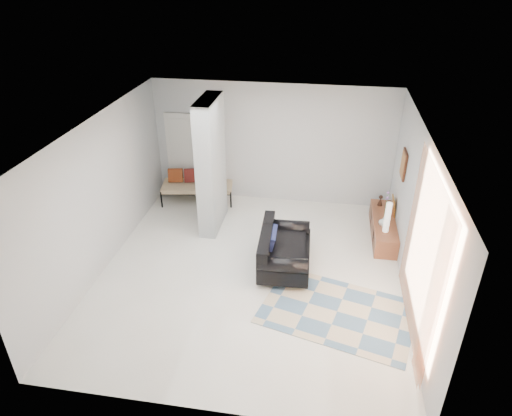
# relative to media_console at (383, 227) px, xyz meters

# --- Properties ---
(floor) EXTENTS (6.00, 6.00, 0.00)m
(floor) POSITION_rel_media_console_xyz_m (-2.52, -1.70, -0.20)
(floor) COLOR silver
(floor) RESTS_ON ground
(ceiling) EXTENTS (6.00, 6.00, 0.00)m
(ceiling) POSITION_rel_media_console_xyz_m (-2.52, -1.70, 2.60)
(ceiling) COLOR white
(ceiling) RESTS_ON wall_back
(wall_back) EXTENTS (6.00, 0.00, 6.00)m
(wall_back) POSITION_rel_media_console_xyz_m (-2.52, 1.30, 1.20)
(wall_back) COLOR silver
(wall_back) RESTS_ON ground
(wall_front) EXTENTS (6.00, 0.00, 6.00)m
(wall_front) POSITION_rel_media_console_xyz_m (-2.52, -4.70, 1.20)
(wall_front) COLOR silver
(wall_front) RESTS_ON ground
(wall_left) EXTENTS (0.00, 6.00, 6.00)m
(wall_left) POSITION_rel_media_console_xyz_m (-5.27, -1.70, 1.20)
(wall_left) COLOR silver
(wall_left) RESTS_ON ground
(wall_right) EXTENTS (0.00, 6.00, 6.00)m
(wall_right) POSITION_rel_media_console_xyz_m (0.23, -1.70, 1.20)
(wall_right) COLOR silver
(wall_right) RESTS_ON ground
(partition_column) EXTENTS (0.35, 1.20, 2.80)m
(partition_column) POSITION_rel_media_console_xyz_m (-3.62, -0.10, 1.20)
(partition_column) COLOR #A5AAAC
(partition_column) RESTS_ON floor
(hallway_door) EXTENTS (0.85, 0.06, 2.04)m
(hallway_door) POSITION_rel_media_console_xyz_m (-4.62, 1.26, 0.82)
(hallway_door) COLOR silver
(hallway_door) RESTS_ON floor
(curtain) EXTENTS (0.00, 2.55, 2.55)m
(curtain) POSITION_rel_media_console_xyz_m (0.15, -2.85, 1.25)
(curtain) COLOR orange
(curtain) RESTS_ON wall_right
(wall_art) EXTENTS (0.04, 0.45, 0.55)m
(wall_art) POSITION_rel_media_console_xyz_m (0.20, -0.00, 1.45)
(wall_art) COLOR #3F1E11
(wall_art) RESTS_ON wall_right
(media_console) EXTENTS (0.45, 1.77, 0.80)m
(media_console) POSITION_rel_media_console_xyz_m (0.00, 0.00, 0.00)
(media_console) COLOR brown
(media_console) RESTS_ON floor
(loveseat) EXTENTS (0.97, 1.60, 0.76)m
(loveseat) POSITION_rel_media_console_xyz_m (-1.98, -1.40, 0.15)
(loveseat) COLOR silver
(loveseat) RESTS_ON floor
(daybed) EXTENTS (1.74, 0.94, 0.77)m
(daybed) POSITION_rel_media_console_xyz_m (-4.29, 0.92, 0.22)
(daybed) COLOR black
(daybed) RESTS_ON floor
(area_rug) EXTENTS (2.76, 2.19, 0.01)m
(area_rug) POSITION_rel_media_console_xyz_m (-0.92, -2.54, -0.20)
(area_rug) COLOR beige
(area_rug) RESTS_ON floor
(cylinder_lamp) EXTENTS (0.12, 0.12, 0.63)m
(cylinder_lamp) POSITION_rel_media_console_xyz_m (-0.02, -0.47, 0.51)
(cylinder_lamp) COLOR silver
(cylinder_lamp) RESTS_ON media_console
(bronze_figurine) EXTENTS (0.12, 0.12, 0.24)m
(bronze_figurine) POSITION_rel_media_console_xyz_m (-0.05, 0.61, 0.31)
(bronze_figurine) COLOR black
(bronze_figurine) RESTS_ON media_console
(vase) EXTENTS (0.21, 0.21, 0.20)m
(vase) POSITION_rel_media_console_xyz_m (-0.05, -0.27, 0.30)
(vase) COLOR silver
(vase) RESTS_ON media_console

